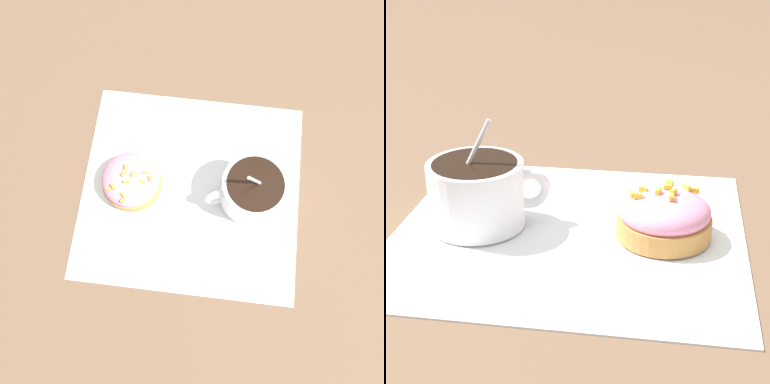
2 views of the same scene
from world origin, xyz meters
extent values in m
plane|color=brown|center=(0.00, 0.00, 0.00)|extent=(3.00, 3.00, 0.00)
cube|color=white|center=(0.00, 0.00, 0.00)|extent=(0.32, 0.31, 0.00)
cylinder|color=white|center=(-0.08, 0.01, 0.03)|extent=(0.08, 0.08, 0.06)
cylinder|color=black|center=(-0.08, 0.01, 0.05)|extent=(0.07, 0.07, 0.01)
torus|color=white|center=(-0.03, 0.02, 0.03)|extent=(0.04, 0.02, 0.04)
ellipsoid|color=silver|center=(-0.06, 0.01, 0.01)|extent=(0.03, 0.02, 0.01)
cylinder|color=silver|center=(-0.09, 0.01, 0.05)|extent=(0.05, 0.02, 0.08)
cylinder|color=#C18442|center=(0.08, -0.01, 0.01)|extent=(0.08, 0.08, 0.02)
ellipsoid|color=pink|center=(0.08, -0.01, 0.03)|extent=(0.08, 0.08, 0.03)
cube|color=yellow|center=(0.08, -0.01, 0.04)|extent=(0.01, 0.01, 0.00)
cube|color=yellow|center=(0.07, -0.01, 0.04)|extent=(0.01, 0.01, 0.00)
cube|color=yellow|center=(0.10, 0.01, 0.04)|extent=(0.01, 0.01, 0.00)
cube|color=yellow|center=(0.08, 0.02, 0.04)|extent=(0.01, 0.01, 0.00)
cube|color=yellow|center=(0.06, -0.01, 0.04)|extent=(0.01, 0.00, 0.00)
cube|color=yellow|center=(0.05, -0.01, 0.04)|extent=(0.00, 0.01, 0.00)
cube|color=yellow|center=(0.10, 0.01, 0.04)|extent=(0.01, 0.00, 0.00)
cube|color=yellow|center=(0.06, 0.00, 0.04)|extent=(0.01, 0.01, 0.00)
cube|color=yellow|center=(0.08, -0.02, 0.04)|extent=(0.00, 0.01, 0.00)
cube|color=yellow|center=(0.08, 0.02, 0.04)|extent=(0.01, 0.01, 0.00)
cube|color=yellow|center=(0.08, 0.00, 0.04)|extent=(0.01, 0.00, 0.00)
camera|label=1|loc=(0.00, 0.14, 0.49)|focal=35.00mm
camera|label=2|loc=(0.02, -0.48, 0.26)|focal=60.00mm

